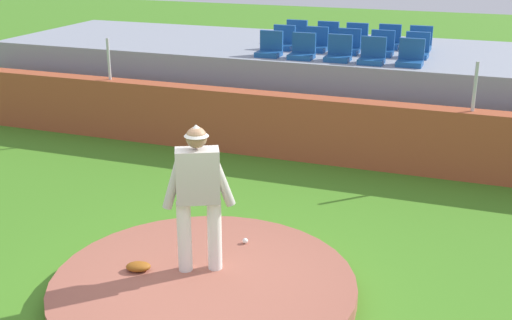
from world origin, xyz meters
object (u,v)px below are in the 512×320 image
(pitcher, at_px, (198,188))
(stadium_chair_1, at_px, (302,51))
(stadium_chair_5, at_px, (283,42))
(stadium_chair_14, at_px, (420,43))
(fielding_glove, at_px, (138,267))
(stadium_chair_11, at_px, (327,37))
(stadium_chair_12, at_px, (356,39))
(stadium_chair_0, at_px, (270,48))
(stadium_chair_2, at_px, (339,53))
(stadium_chair_4, at_px, (410,57))
(stadium_chair_6, at_px, (316,44))
(stadium_chair_7, at_px, (348,46))
(stadium_chair_9, at_px, (417,50))
(stadium_chair_13, at_px, (389,41))
(stadium_chair_3, at_px, (372,55))
(stadium_chair_10, at_px, (296,36))
(stadium_chair_8, at_px, (382,48))
(baseball, at_px, (245,241))

(pitcher, bearing_deg, stadium_chair_1, 68.66)
(stadium_chair_5, relative_size, stadium_chair_14, 1.00)
(fielding_glove, relative_size, stadium_chair_11, 0.60)
(stadium_chair_5, xyz_separation_m, stadium_chair_12, (1.41, 0.88, 0.00))
(stadium_chair_0, relative_size, stadium_chair_11, 1.00)
(stadium_chair_2, height_order, stadium_chair_4, same)
(stadium_chair_6, xyz_separation_m, stadium_chair_11, (0.01, 0.90, 0.00))
(stadium_chair_5, bearing_deg, stadium_chair_2, 148.66)
(stadium_chair_6, distance_m, stadium_chair_7, 0.70)
(fielding_glove, relative_size, stadium_chair_9, 0.60)
(stadium_chair_4, distance_m, stadium_chair_13, 1.94)
(stadium_chair_9, bearing_deg, stadium_chair_3, 51.73)
(stadium_chair_4, relative_size, stadium_chair_6, 1.00)
(pitcher, distance_m, stadium_chair_10, 8.12)
(stadium_chair_2, relative_size, stadium_chair_5, 1.00)
(stadium_chair_7, height_order, stadium_chair_8, same)
(stadium_chair_11, distance_m, stadium_chair_13, 1.38)
(stadium_chair_13, bearing_deg, pitcher, 83.97)
(stadium_chair_8, relative_size, stadium_chair_11, 1.00)
(stadium_chair_12, bearing_deg, stadium_chair_1, 68.37)
(stadium_chair_2, bearing_deg, stadium_chair_7, -89.53)
(stadium_chair_4, height_order, stadium_chair_7, same)
(stadium_chair_9, distance_m, stadium_chair_13, 1.17)
(stadium_chair_1, relative_size, stadium_chair_7, 1.00)
(stadium_chair_14, bearing_deg, stadium_chair_1, 41.07)
(stadium_chair_6, xyz_separation_m, stadium_chair_14, (2.06, 0.91, 0.00))
(baseball, relative_size, stadium_chair_1, 0.15)
(pitcher, height_order, stadium_chair_13, stadium_chair_13)
(stadium_chair_5, xyz_separation_m, stadium_chair_11, (0.74, 0.90, 0.00))
(stadium_chair_6, xyz_separation_m, stadium_chair_10, (-0.72, 0.90, 0.00))
(stadium_chair_10, height_order, stadium_chair_11, same)
(stadium_chair_7, bearing_deg, stadium_chair_0, 31.01)
(stadium_chair_2, relative_size, stadium_chair_8, 1.00)
(baseball, relative_size, stadium_chair_14, 0.15)
(stadium_chair_12, height_order, stadium_chair_13, same)
(stadium_chair_13, xyz_separation_m, stadium_chair_14, (0.67, -0.01, 0.00))
(stadium_chair_6, height_order, stadium_chair_9, same)
(pitcher, distance_m, stadium_chair_8, 7.17)
(pitcher, xyz_separation_m, stadium_chair_11, (-0.53, 8.00, 0.54))
(stadium_chair_3, bearing_deg, stadium_chair_5, -23.58)
(stadium_chair_1, distance_m, stadium_chair_2, 0.74)
(stadium_chair_11, bearing_deg, stadium_chair_5, 50.46)
(stadium_chair_4, height_order, stadium_chair_13, same)
(stadium_chair_5, xyz_separation_m, stadium_chair_7, (1.43, -0.01, 0.00))
(stadium_chair_13, bearing_deg, stadium_chair_12, 3.82)
(stadium_chair_9, bearing_deg, stadium_chair_2, 31.98)
(stadium_chair_5, distance_m, stadium_chair_13, 2.32)
(baseball, xyz_separation_m, stadium_chair_8, (0.59, 6.28, 1.57))
(stadium_chair_12, bearing_deg, baseball, 91.06)
(stadium_chair_2, height_order, stadium_chair_8, same)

